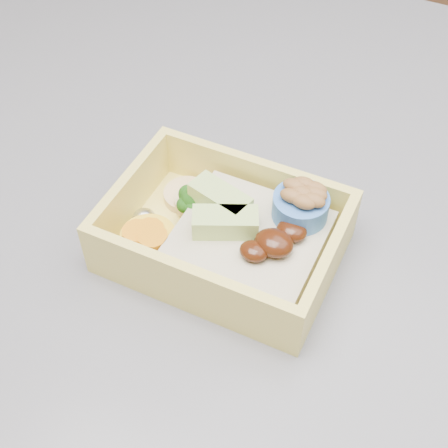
% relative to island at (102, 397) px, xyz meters
% --- Properties ---
extents(island, '(1.24, 0.84, 0.92)m').
position_rel_island_xyz_m(island, '(0.00, 0.00, 0.00)').
color(island, brown).
rests_on(island, ground).
extents(bento_box, '(0.17, 0.12, 0.06)m').
position_rel_island_xyz_m(bento_box, '(0.21, -0.01, 0.48)').
color(bento_box, '#F3DE64').
rests_on(bento_box, island).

